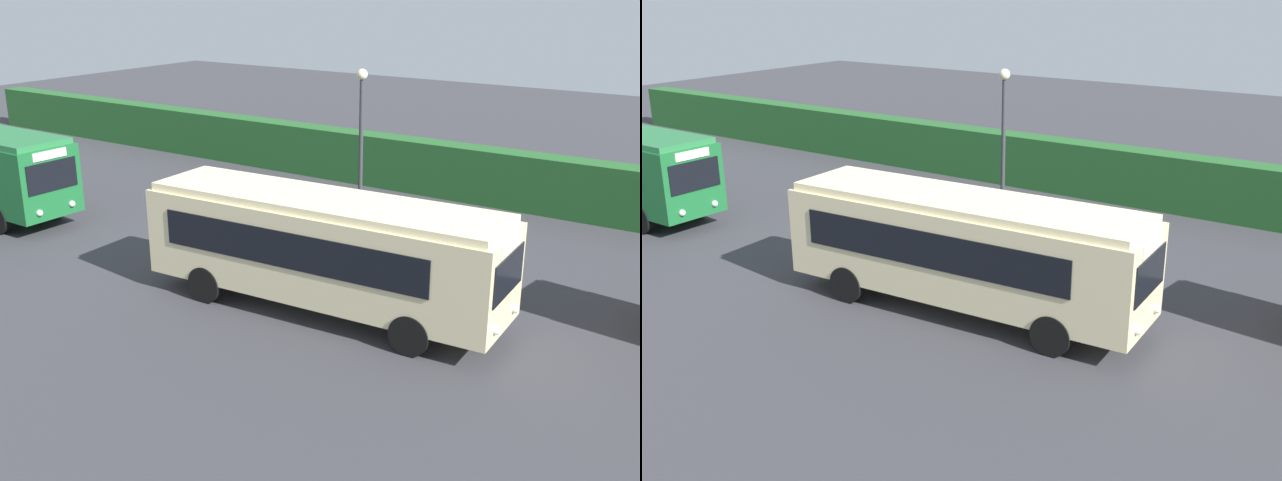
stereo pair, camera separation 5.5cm
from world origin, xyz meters
TOP-DOWN VIEW (x-y plane):
  - ground_plane at (0.00, 0.00)m, footprint 86.42×86.42m
  - bus_cream at (2.22, -0.63)m, footprint 9.87×3.01m
  - hedge_row at (0.00, 11.23)m, footprint 55.21×1.11m
  - traffic_cone at (3.27, 7.94)m, footprint 0.36×0.36m
  - lamppost at (-0.30, 5.30)m, footprint 0.36×0.36m

SIDE VIEW (x-z plane):
  - ground_plane at x=0.00m, z-range 0.00..0.00m
  - traffic_cone at x=3.27m, z-range 0.00..0.60m
  - hedge_row at x=0.00m, z-range 0.00..2.10m
  - bus_cream at x=2.22m, z-range 0.24..3.32m
  - lamppost at x=-0.30m, z-range 0.69..6.20m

